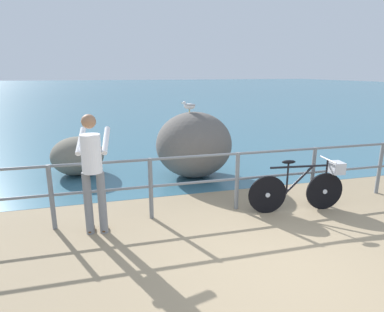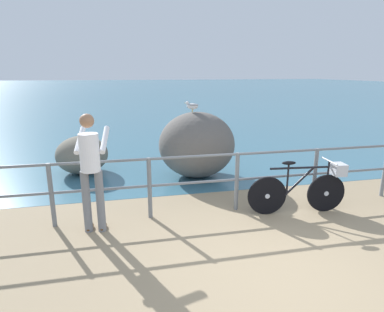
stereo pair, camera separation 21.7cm
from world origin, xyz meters
The scene contains 8 objects.
ground_plane centered at (0.00, 20.00, -0.05)m, with size 120.00×120.00×0.10m, color #937F60.
sea_surface centered at (0.00, 47.74, 0.00)m, with size 120.00×90.00×0.01m, color #38667A.
promenade_railing centered at (0.00, 1.87, 0.64)m, with size 9.02×0.07×1.02m.
bicycle centered at (1.10, 1.50, 0.46)m, with size 1.70×0.48×0.92m.
person_at_railing centered at (-2.35, 1.59, 0.99)m, with size 0.51×0.66×1.78m.
breakwater_boulder_main centered at (-0.24, 3.83, 0.74)m, with size 1.72×1.61×1.48m.
breakwater_boulder_left centered at (-2.83, 4.66, 0.44)m, with size 1.19×1.22×0.88m.
seagull centered at (-0.35, 3.86, 1.62)m, with size 0.32×0.24×0.23m.
Camera 1 is at (-2.09, -3.05, 2.34)m, focal length 30.25 mm.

